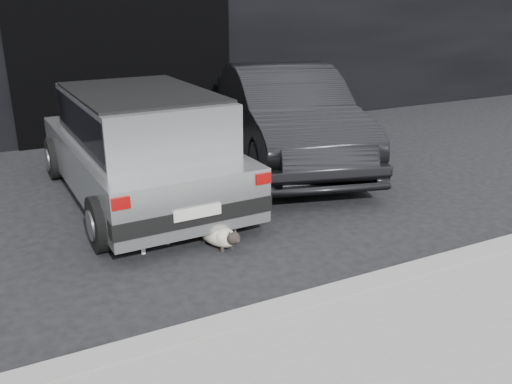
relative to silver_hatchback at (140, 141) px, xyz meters
name	(u,v)px	position (x,y,z in m)	size (l,w,h in m)	color
ground	(138,220)	(-0.27, -0.68, -0.78)	(80.00, 80.00, 0.00)	black
garage_opening	(127,67)	(0.73, 3.31, 0.52)	(4.00, 0.10, 2.60)	black
curb	(333,297)	(0.73, -3.28, -0.72)	(18.00, 0.25, 0.12)	gray
sidewalk	(434,380)	(0.73, -4.48, -0.73)	(18.00, 2.20, 0.11)	gray
silver_hatchback	(140,141)	(0.00, 0.00, 0.00)	(2.03, 3.94, 1.44)	#A8ABAC
second_car	(286,115)	(2.53, 0.67, -0.04)	(1.58, 4.53, 1.49)	black
cat_siamese	(220,236)	(0.31, -1.80, -0.66)	(0.39, 0.73, 0.26)	beige
cat_white	(154,230)	(-0.30, -1.46, -0.60)	(0.76, 0.45, 0.38)	silver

